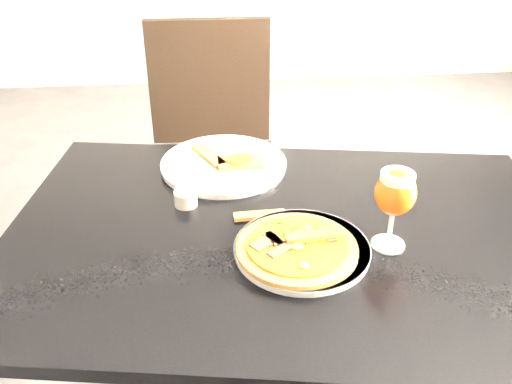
{
  "coord_description": "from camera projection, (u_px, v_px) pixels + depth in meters",
  "views": [
    {
      "loc": [
        -0.11,
        -0.98,
        1.46
      ],
      "look_at": [
        -0.02,
        0.06,
        0.83
      ],
      "focal_mm": 40.0,
      "sensor_mm": 36.0,
      "label": 1
    }
  ],
  "objects": [
    {
      "name": "crust_scraps",
      "position": [
        229.0,
        160.0,
        1.46
      ],
      "size": [
        0.18,
        0.15,
        0.02
      ],
      "rotation": [
        0.0,
        0.0,
        -0.66
      ],
      "color": "brown",
      "rests_on": "plate_second"
    },
    {
      "name": "chair_far",
      "position": [
        212.0,
        153.0,
        2.02
      ],
      "size": [
        0.45,
        0.45,
        0.97
      ],
      "rotation": [
        0.0,
        0.0,
        -0.02
      ],
      "color": "black",
      "rests_on": "ground"
    },
    {
      "name": "sauce_cup",
      "position": [
        186.0,
        198.0,
        1.31
      ],
      "size": [
        0.05,
        0.05,
        0.04
      ],
      "color": "#B8B3A6",
      "rests_on": "dining_table"
    },
    {
      "name": "beer_glass",
      "position": [
        395.0,
        193.0,
        1.12
      ],
      "size": [
        0.08,
        0.08,
        0.18
      ],
      "color": "silver",
      "rests_on": "dining_table"
    },
    {
      "name": "plate_second",
      "position": [
        224.0,
        165.0,
        1.47
      ],
      "size": [
        0.43,
        0.43,
        0.02
      ],
      "primitive_type": "cylinder",
      "rotation": [
        0.0,
        0.0,
        -0.47
      ],
      "color": "silver",
      "rests_on": "dining_table"
    },
    {
      "name": "loose_crust",
      "position": [
        260.0,
        215.0,
        1.28
      ],
      "size": [
        0.12,
        0.03,
        0.01
      ],
      "primitive_type": "cube",
      "rotation": [
        0.0,
        0.0,
        0.05
      ],
      "color": "brown",
      "rests_on": "dining_table"
    },
    {
      "name": "dining_table",
      "position": [
        282.0,
        265.0,
        1.28
      ],
      "size": [
        1.31,
        0.98,
        0.75
      ],
      "rotation": [
        0.0,
        0.0,
        -0.16
      ],
      "color": "black",
      "rests_on": "ground"
    },
    {
      "name": "plate_main",
      "position": [
        302.0,
        250.0,
        1.16
      ],
      "size": [
        0.36,
        0.36,
        0.01
      ],
      "primitive_type": "cylinder",
      "rotation": [
        0.0,
        0.0,
        -0.41
      ],
      "color": "silver",
      "rests_on": "dining_table"
    },
    {
      "name": "pizza",
      "position": [
        297.0,
        247.0,
        1.14
      ],
      "size": [
        0.25,
        0.25,
        0.03
      ],
      "rotation": [
        0.0,
        0.0,
        -0.2
      ],
      "color": "brown",
      "rests_on": "plate_main"
    }
  ]
}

